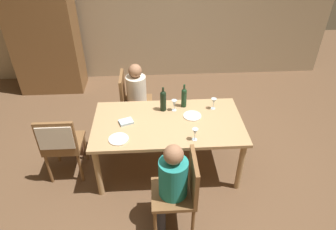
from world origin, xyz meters
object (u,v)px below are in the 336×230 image
(wine_glass_near_right, at_px, (195,132))
(dinner_plate_host, at_px, (119,139))
(wine_glass_centre, at_px, (174,103))
(chair_left_end, at_px, (60,141))
(handbag, at_px, (75,146))
(dining_table, at_px, (168,127))
(wine_bottle_dark_red, at_px, (163,100))
(chair_far_left, at_px, (131,99))
(dinner_plate_guest_left, at_px, (192,116))
(person_woman_host, at_px, (171,182))
(wine_bottle_tall_green, at_px, (184,97))
(person_man_bearded, at_px, (138,93))
(chair_near, at_px, (182,188))
(armoire_cabinet, at_px, (43,31))
(wine_glass_near_left, at_px, (214,102))

(wine_glass_near_right, height_order, dinner_plate_host, wine_glass_near_right)
(wine_glass_centre, relative_size, dinner_plate_host, 0.67)
(chair_left_end, relative_size, handbag, 3.29)
(dining_table, distance_m, wine_bottle_dark_red, 0.35)
(chair_left_end, relative_size, dinner_plate_host, 4.12)
(dining_table, height_order, dinner_plate_host, dinner_plate_host)
(chair_far_left, distance_m, dinner_plate_host, 1.18)
(chair_far_left, xyz_separation_m, dinner_plate_guest_left, (0.79, -0.76, 0.20))
(chair_far_left, distance_m, person_woman_host, 1.79)
(wine_glass_near_right, bearing_deg, person_woman_host, -120.25)
(chair_far_left, distance_m, wine_bottle_dark_red, 0.83)
(wine_bottle_tall_green, relative_size, wine_glass_near_right, 2.12)
(dining_table, bearing_deg, dinner_plate_host, -152.30)
(chair_far_left, relative_size, handbag, 3.29)
(wine_bottle_dark_red, xyz_separation_m, handbag, (-1.23, 0.09, -0.77))
(person_man_bearded, distance_m, handbag, 1.16)
(handbag, bearing_deg, chair_far_left, 33.10)
(chair_near, distance_m, person_woman_host, 0.15)
(dining_table, bearing_deg, armoire_cabinet, 131.80)
(chair_far_left, xyz_separation_m, dinner_plate_host, (-0.07, -1.16, 0.20))
(person_woman_host, height_order, wine_glass_near_left, person_woman_host)
(dining_table, xyz_separation_m, person_man_bearded, (-0.38, 0.86, -0.02))
(chair_near, xyz_separation_m, wine_glass_near_right, (0.19, 0.51, 0.30))
(dinner_plate_guest_left, bearing_deg, wine_glass_near_right, -93.83)
(chair_far_left, height_order, person_man_bearded, person_man_bearded)
(person_man_bearded, relative_size, handbag, 3.86)
(chair_near, xyz_separation_m, chair_far_left, (-0.58, 1.72, 0.00))
(armoire_cabinet, distance_m, dining_table, 3.03)
(chair_far_left, height_order, chair_left_end, same)
(chair_far_left, bearing_deg, handbag, -56.90)
(chair_far_left, bearing_deg, person_man_bearded, 90.00)
(chair_far_left, xyz_separation_m, handbag, (-0.79, -0.51, -0.42))
(armoire_cabinet, height_order, dining_table, armoire_cabinet)
(armoire_cabinet, distance_m, person_man_bearded, 2.17)
(dining_table, relative_size, handbag, 6.40)
(person_woman_host, bearing_deg, dinner_plate_host, 43.67)
(dinner_plate_host, bearing_deg, armoire_cabinet, 119.50)
(dinner_plate_host, bearing_deg, dining_table, 27.70)
(dinner_plate_guest_left, relative_size, handbag, 0.79)
(wine_bottle_tall_green, bearing_deg, armoire_cabinet, 139.35)
(armoire_cabinet, xyz_separation_m, wine_glass_centre, (2.09, -1.99, -0.26))
(armoire_cabinet, bearing_deg, wine_glass_centre, -43.62)
(wine_glass_near_right, bearing_deg, chair_near, -110.01)
(chair_near, bearing_deg, chair_left_end, 61.56)
(wine_bottle_dark_red, height_order, dinner_plate_host, wine_bottle_dark_red)
(armoire_cabinet, xyz_separation_m, dining_table, (2.00, -2.23, -0.45))
(dining_table, relative_size, chair_left_end, 1.95)
(armoire_cabinet, xyz_separation_m, wine_bottle_dark_red, (1.95, -1.97, -0.22))
(handbag, bearing_deg, wine_glass_near_left, -3.06)
(wine_bottle_tall_green, distance_m, wine_glass_near_right, 0.68)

